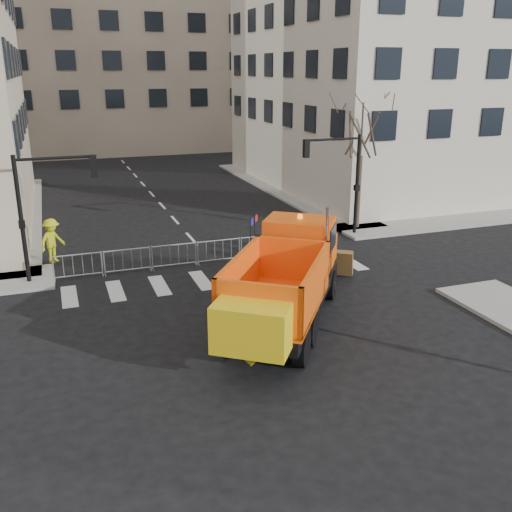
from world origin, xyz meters
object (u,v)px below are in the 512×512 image
object	(u,v)px
worker	(52,241)
newspaper_box	(279,236)
cop_c	(321,243)
cop_b	(329,251)
cop_a	(308,249)
plow_truck	(285,279)

from	to	relation	value
worker	newspaper_box	bearing A→B (deg)	-49.57
cop_c	newspaper_box	xyz separation A→B (m)	(-1.04, 2.54, -0.30)
cop_b	newspaper_box	world-z (taller)	cop_b
cop_a	cop_c	bearing A→B (deg)	177.44
cop_a	worker	size ratio (longest dim) A/B	0.85
plow_truck	cop_a	world-z (taller)	plow_truck
cop_b	cop_c	distance (m)	1.36
cop_c	plow_truck	bearing A→B (deg)	25.31
cop_b	newspaper_box	bearing A→B (deg)	-65.35
cop_a	cop_c	world-z (taller)	cop_c
cop_b	worker	world-z (taller)	worker
cop_c	cop_b	bearing A→B (deg)	50.63
plow_truck	cop_a	bearing A→B (deg)	3.86
worker	cop_c	bearing A→B (deg)	-60.83
worker	newspaper_box	distance (m)	10.68
cop_b	worker	bearing A→B (deg)	-11.50
cop_a	plow_truck	bearing A→B (deg)	34.50
plow_truck	worker	xyz separation A→B (m)	(-7.42, 9.70, -0.62)
worker	newspaper_box	xyz separation A→B (m)	(10.59, -1.34, -0.47)
cop_a	worker	bearing A→B (deg)	-44.63
cop_a	cop_c	xyz separation A→B (m)	(0.77, 0.29, 0.12)
plow_truck	newspaper_box	distance (m)	9.00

